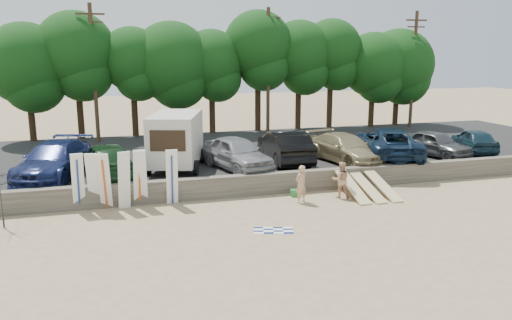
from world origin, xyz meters
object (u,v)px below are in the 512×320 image
at_px(car_4, 345,148).
at_px(beachgoer_a, 301,184).
at_px(cooler, 295,193).
at_px(car_7, 474,140).
at_px(car_2, 237,153).
at_px(car_1, 107,160).
at_px(beach_umbrella, 3,200).
at_px(box_trailer, 176,138).
at_px(beachgoer_b, 341,180).
at_px(car_3, 285,146).
at_px(car_6, 436,144).
at_px(car_5, 387,143).
at_px(car_0, 54,160).

xyz_separation_m(car_4, beachgoer_a, (-4.22, -4.27, -0.60)).
bearing_deg(cooler, car_7, 28.55).
relative_size(car_2, cooler, 13.02).
distance_m(car_1, car_4, 12.51).
relative_size(car_7, beach_umbrella, 1.73).
xyz_separation_m(car_1, beach_umbrella, (-3.83, -4.22, -0.47)).
height_order(car_2, beachgoer_a, car_2).
height_order(car_4, beachgoer_a, car_4).
bearing_deg(car_2, cooler, -74.10).
bearing_deg(box_trailer, car_2, -3.61).
distance_m(car_7, beachgoer_b, 11.67).
bearing_deg(beachgoer_a, beach_umbrella, -24.41).
distance_m(car_2, car_3, 3.05).
bearing_deg(car_6, car_1, 163.73).
distance_m(car_4, car_5, 2.75).
distance_m(car_6, beachgoer_a, 10.84).
distance_m(car_1, car_7, 21.15).
xyz_separation_m(car_7, beachgoer_a, (-12.86, -4.61, -0.56)).
bearing_deg(car_0, box_trailer, 19.55).
distance_m(box_trailer, car_0, 5.94).
bearing_deg(car_0, car_2, 11.14).
distance_m(car_7, beach_umbrella, 25.37).
distance_m(car_6, cooler, 10.46).
xyz_separation_m(car_7, beach_umbrella, (-24.97, -4.49, -0.32)).
distance_m(car_1, car_5, 15.24).
bearing_deg(car_5, car_2, 19.32).
xyz_separation_m(box_trailer, car_7, (17.69, -0.72, -0.88)).
distance_m(car_0, beachgoer_b, 13.63).
bearing_deg(car_4, car_2, 168.79).
distance_m(car_1, car_6, 18.24).
relative_size(car_0, car_7, 1.39).
distance_m(car_3, car_4, 3.32).
distance_m(cooler, beach_umbrella, 12.27).
distance_m(car_2, car_5, 8.84).
relative_size(car_4, cooler, 13.74).
relative_size(car_3, car_4, 1.03).
height_order(car_6, beachgoer_b, car_6).
height_order(car_7, cooler, car_7).
distance_m(car_6, beach_umbrella, 22.45).
xyz_separation_m(car_2, car_4, (6.10, 0.04, -0.08)).
bearing_deg(car_4, beachgoer_a, -146.35).
bearing_deg(car_1, car_2, 169.29).
height_order(beachgoer_a, cooler, beachgoer_a).
bearing_deg(box_trailer, car_0, -159.36).
distance_m(box_trailer, car_7, 17.73).
xyz_separation_m(beachgoer_a, cooler, (0.09, 1.01, -0.70)).
relative_size(car_6, cooler, 11.27).
bearing_deg(beachgoer_a, car_4, -158.59).
height_order(car_2, car_5, car_5).
distance_m(car_5, car_7, 5.91).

